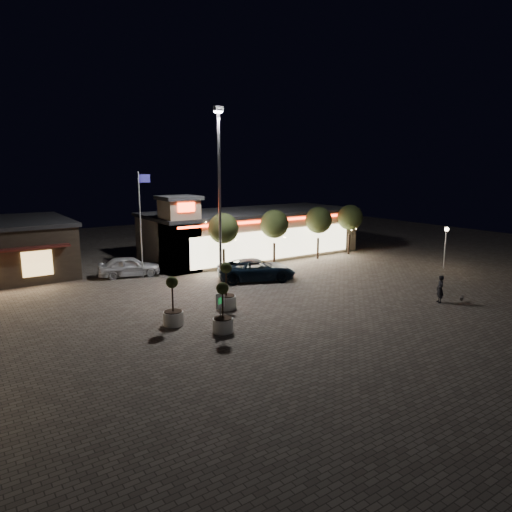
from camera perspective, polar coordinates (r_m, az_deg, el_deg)
ground at (r=25.75m, az=0.64°, el=-7.87°), size 90.00×90.00×0.00m
retail_building at (r=43.21m, az=-0.96°, el=2.93°), size 20.40×8.40×6.10m
floodlight_pole at (r=32.21m, az=-4.59°, el=8.68°), size 0.60×0.40×12.38m
flagpole at (r=35.28m, az=-14.14°, el=4.89°), size 0.95×0.10×8.00m
lamp_post_east at (r=40.84m, az=22.65°, el=1.94°), size 0.36×0.36×3.48m
string_tree_a at (r=36.11m, az=-4.10°, el=3.44°), size 2.42×2.42×4.79m
string_tree_b at (r=38.83m, az=2.31°, el=4.00°), size 2.42×2.42×4.79m
string_tree_c at (r=41.97m, az=7.83°, el=4.45°), size 2.42×2.42×4.79m
string_tree_d at (r=44.73m, az=11.66°, el=4.73°), size 2.42×2.42×4.79m
pickup_truck at (r=34.04m, az=0.07°, el=-1.71°), size 6.41×4.70×1.62m
white_sedan at (r=36.55m, az=-15.55°, el=-1.25°), size 4.99×3.02×1.59m
pedestrian at (r=30.72m, az=22.02°, el=-3.85°), size 0.69×0.76×1.74m
dog at (r=31.56m, az=24.35°, el=-4.78°), size 0.49×0.32×0.27m
planter_left at (r=24.97m, az=-10.33°, el=-6.66°), size 1.09×1.09×2.68m
planter_mid at (r=23.63m, az=-4.17°, el=-7.58°), size 1.07×1.07×2.64m
planter_right at (r=27.36m, az=-3.73°, el=-4.81°), size 1.16×1.16×2.84m
valet_sign at (r=24.01m, az=-4.50°, el=-5.94°), size 0.61×0.28×1.92m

